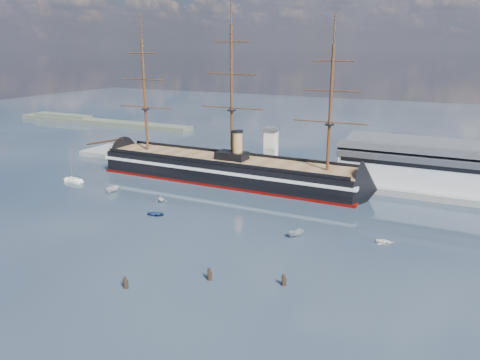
% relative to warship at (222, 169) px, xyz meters
% --- Properties ---
extents(ground, '(600.00, 600.00, 0.00)m').
position_rel_warship_xyz_m(ground, '(9.18, -20.00, -4.04)').
color(ground, '#182336').
rests_on(ground, ground).
extents(quay, '(180.00, 18.00, 2.00)m').
position_rel_warship_xyz_m(quay, '(19.18, 16.00, -4.04)').
color(quay, slate).
rests_on(quay, ground).
extents(warehouse, '(63.00, 21.00, 11.60)m').
position_rel_warship_xyz_m(warehouse, '(67.18, 20.00, 3.95)').
color(warehouse, '#B7BABC').
rests_on(warehouse, ground).
extents(quay_tower, '(5.00, 5.00, 15.00)m').
position_rel_warship_xyz_m(quay_tower, '(12.18, 13.00, 5.72)').
color(quay_tower, silver).
rests_on(quay_tower, ground).
extents(shoreline, '(120.00, 10.00, 4.00)m').
position_rel_warship_xyz_m(shoreline, '(-130.05, 75.00, -2.59)').
color(shoreline, '#3F4C38').
rests_on(shoreline, ground).
extents(warship, '(112.95, 17.01, 53.94)m').
position_rel_warship_xyz_m(warship, '(0.00, 0.00, 0.00)').
color(warship, black).
rests_on(warship, ground).
extents(sailboat, '(7.12, 2.89, 11.08)m').
position_rel_warship_xyz_m(sailboat, '(-43.38, -23.46, -3.33)').
color(sailboat, silver).
rests_on(sailboat, ground).
extents(motorboat_a, '(6.08, 2.70, 2.36)m').
position_rel_warship_xyz_m(motorboat_a, '(-24.06, -26.43, -4.04)').
color(motorboat_a, silver).
rests_on(motorboat_a, ground).
extents(motorboat_b, '(1.69, 3.08, 1.36)m').
position_rel_warship_xyz_m(motorboat_b, '(0.29, -37.52, -4.04)').
color(motorboat_b, navy).
rests_on(motorboat_b, ground).
extents(motorboat_c, '(5.39, 4.54, 2.09)m').
position_rel_warship_xyz_m(motorboat_c, '(38.57, -34.73, -4.04)').
color(motorboat_c, gray).
rests_on(motorboat_c, ground).
extents(motorboat_d, '(5.92, 5.78, 2.12)m').
position_rel_warship_xyz_m(motorboat_d, '(-5.32, -27.39, -4.04)').
color(motorboat_d, silver).
rests_on(motorboat_d, ground).
extents(motorboat_e, '(1.23, 2.70, 1.23)m').
position_rel_warship_xyz_m(motorboat_e, '(58.31, -29.63, -4.04)').
color(motorboat_e, white).
rests_on(motorboat_e, ground).
extents(piling_near_mid, '(0.64, 0.64, 2.98)m').
position_rel_warship_xyz_m(piling_near_mid, '(18.54, -72.10, -4.04)').
color(piling_near_mid, black).
rests_on(piling_near_mid, ground).
extents(piling_near_right, '(0.64, 0.64, 3.15)m').
position_rel_warship_xyz_m(piling_near_right, '(30.86, -62.42, -4.04)').
color(piling_near_right, black).
rests_on(piling_near_right, ground).
extents(piling_far_right, '(0.64, 0.64, 2.90)m').
position_rel_warship_xyz_m(piling_far_right, '(44.39, -58.10, -4.04)').
color(piling_far_right, black).
rests_on(piling_far_right, ground).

